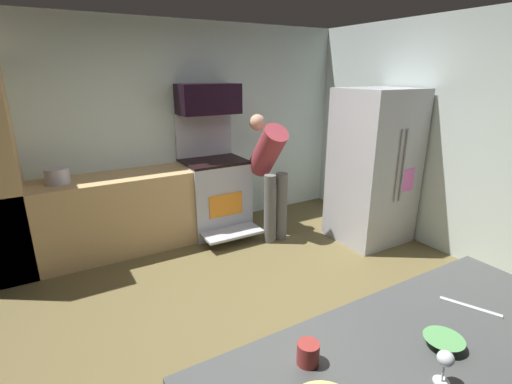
{
  "coord_description": "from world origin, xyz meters",
  "views": [
    {
      "loc": [
        -1.37,
        -2.25,
        2.01
      ],
      "look_at": [
        0.11,
        0.3,
        1.05
      ],
      "focal_mm": 26.09,
      "sensor_mm": 36.0,
      "label": 1
    }
  ],
  "objects_px": {
    "microwave": "(208,99)",
    "oven_range": "(215,193)",
    "mixing_bowl_large": "(443,342)",
    "stock_pot": "(57,176)",
    "refrigerator": "(373,167)",
    "mug_coffee": "(308,353)",
    "person_cook": "(269,168)",
    "wine_glass_near": "(445,361)"
  },
  "relations": [
    {
      "from": "microwave",
      "to": "oven_range",
      "type": "bearing_deg",
      "value": -90.0
    },
    {
      "from": "mixing_bowl_large",
      "to": "stock_pot",
      "type": "relative_size",
      "value": 0.7
    },
    {
      "from": "microwave",
      "to": "stock_pot",
      "type": "height_order",
      "value": "microwave"
    },
    {
      "from": "oven_range",
      "to": "refrigerator",
      "type": "height_order",
      "value": "refrigerator"
    },
    {
      "from": "microwave",
      "to": "stock_pot",
      "type": "xyz_separation_m",
      "value": [
        -1.75,
        -0.08,
        -0.71
      ]
    },
    {
      "from": "refrigerator",
      "to": "mug_coffee",
      "type": "height_order",
      "value": "refrigerator"
    },
    {
      "from": "stock_pot",
      "to": "oven_range",
      "type": "bearing_deg",
      "value": -0.43
    },
    {
      "from": "oven_range",
      "to": "person_cook",
      "type": "bearing_deg",
      "value": -45.54
    },
    {
      "from": "microwave",
      "to": "mug_coffee",
      "type": "bearing_deg",
      "value": -107.29
    },
    {
      "from": "stock_pot",
      "to": "microwave",
      "type": "bearing_deg",
      "value": 2.62
    },
    {
      "from": "microwave",
      "to": "wine_glass_near",
      "type": "xyz_separation_m",
      "value": [
        -0.68,
        -3.7,
        -0.69
      ]
    },
    {
      "from": "oven_range",
      "to": "refrigerator",
      "type": "distance_m",
      "value": 2.0
    },
    {
      "from": "refrigerator",
      "to": "mug_coffee",
      "type": "bearing_deg",
      "value": -141.22
    },
    {
      "from": "oven_range",
      "to": "mug_coffee",
      "type": "distance_m",
      "value": 3.47
    },
    {
      "from": "stock_pot",
      "to": "mug_coffee",
      "type": "bearing_deg",
      "value": -78.05
    },
    {
      "from": "refrigerator",
      "to": "stock_pot",
      "type": "bearing_deg",
      "value": 160.25
    },
    {
      "from": "person_cook",
      "to": "wine_glass_near",
      "type": "xyz_separation_m",
      "value": [
        -1.19,
        -3.09,
        0.1
      ]
    },
    {
      "from": "oven_range",
      "to": "person_cook",
      "type": "relative_size",
      "value": 1.0
    },
    {
      "from": "mixing_bowl_large",
      "to": "refrigerator",
      "type": "bearing_deg",
      "value": 48.28
    },
    {
      "from": "oven_range",
      "to": "mixing_bowl_large",
      "type": "xyz_separation_m",
      "value": [
        -0.5,
        -3.5,
        0.41
      ]
    },
    {
      "from": "refrigerator",
      "to": "wine_glass_near",
      "type": "distance_m",
      "value": 3.31
    },
    {
      "from": "microwave",
      "to": "stock_pot",
      "type": "bearing_deg",
      "value": -177.38
    },
    {
      "from": "refrigerator",
      "to": "stock_pot",
      "type": "relative_size",
      "value": 7.78
    },
    {
      "from": "person_cook",
      "to": "wine_glass_near",
      "type": "distance_m",
      "value": 3.32
    },
    {
      "from": "refrigerator",
      "to": "oven_range",
      "type": "bearing_deg",
      "value": 143.09
    },
    {
      "from": "refrigerator",
      "to": "stock_pot",
      "type": "height_order",
      "value": "refrigerator"
    },
    {
      "from": "oven_range",
      "to": "stock_pot",
      "type": "bearing_deg",
      "value": 179.57
    },
    {
      "from": "stock_pot",
      "to": "person_cook",
      "type": "bearing_deg",
      "value": -13.22
    },
    {
      "from": "oven_range",
      "to": "mixing_bowl_large",
      "type": "distance_m",
      "value": 3.55
    },
    {
      "from": "mug_coffee",
      "to": "wine_glass_near",
      "type": "bearing_deg",
      "value": -41.58
    },
    {
      "from": "person_cook",
      "to": "mug_coffee",
      "type": "distance_m",
      "value": 3.17
    },
    {
      "from": "person_cook",
      "to": "mug_coffee",
      "type": "bearing_deg",
      "value": -119.39
    },
    {
      "from": "person_cook",
      "to": "stock_pot",
      "type": "relative_size",
      "value": 6.41
    },
    {
      "from": "wine_glass_near",
      "to": "microwave",
      "type": "bearing_deg",
      "value": 79.63
    },
    {
      "from": "microwave",
      "to": "mixing_bowl_large",
      "type": "distance_m",
      "value": 3.7
    },
    {
      "from": "mug_coffee",
      "to": "stock_pot",
      "type": "distance_m",
      "value": 3.37
    },
    {
      "from": "refrigerator",
      "to": "person_cook",
      "type": "height_order",
      "value": "refrigerator"
    },
    {
      "from": "person_cook",
      "to": "stock_pot",
      "type": "height_order",
      "value": "person_cook"
    },
    {
      "from": "oven_range",
      "to": "wine_glass_near",
      "type": "xyz_separation_m",
      "value": [
        -0.68,
        -3.61,
        0.49
      ]
    },
    {
      "from": "refrigerator",
      "to": "person_cook",
      "type": "bearing_deg",
      "value": 148.08
    },
    {
      "from": "microwave",
      "to": "wine_glass_near",
      "type": "height_order",
      "value": "microwave"
    },
    {
      "from": "oven_range",
      "to": "mug_coffee",
      "type": "bearing_deg",
      "value": -107.75
    }
  ]
}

